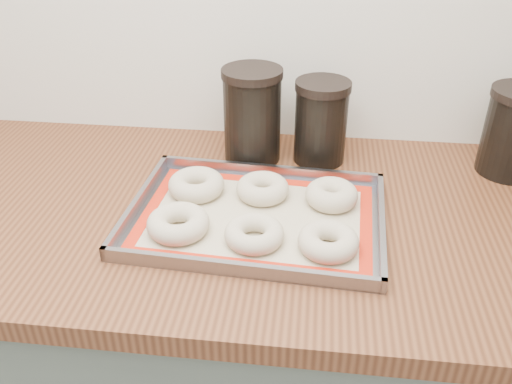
# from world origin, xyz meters

# --- Properties ---
(cabinet) EXTENTS (3.00, 0.65, 0.86)m
(cabinet) POSITION_xyz_m (0.00, 1.68, 0.43)
(cabinet) COLOR #576256
(cabinet) RESTS_ON floor
(countertop) EXTENTS (3.06, 0.68, 0.04)m
(countertop) POSITION_xyz_m (0.00, 1.68, 0.88)
(countertop) COLOR brown
(countertop) RESTS_ON cabinet
(baking_tray) EXTENTS (0.48, 0.36, 0.03)m
(baking_tray) POSITION_xyz_m (-0.24, 1.63, 0.91)
(baking_tray) COLOR gray
(baking_tray) RESTS_ON countertop
(baking_mat) EXTENTS (0.44, 0.31, 0.00)m
(baking_mat) POSITION_xyz_m (-0.24, 1.63, 0.90)
(baking_mat) COLOR #C6B793
(baking_mat) RESTS_ON baking_tray
(bagel_front_left) EXTENTS (0.12, 0.12, 0.04)m
(bagel_front_left) POSITION_xyz_m (-0.37, 1.57, 0.92)
(bagel_front_left) COLOR #C5B598
(bagel_front_left) RESTS_ON baking_mat
(bagel_front_mid) EXTENTS (0.11, 0.11, 0.03)m
(bagel_front_mid) POSITION_xyz_m (-0.23, 1.56, 0.92)
(bagel_front_mid) COLOR #C5B598
(bagel_front_mid) RESTS_ON baking_mat
(bagel_front_right) EXTENTS (0.13, 0.13, 0.04)m
(bagel_front_right) POSITION_xyz_m (-0.11, 1.55, 0.92)
(bagel_front_right) COLOR #C5B598
(bagel_front_right) RESTS_ON baking_mat
(bagel_back_left) EXTENTS (0.11, 0.11, 0.04)m
(bagel_back_left) POSITION_xyz_m (-0.36, 1.71, 0.92)
(bagel_back_left) COLOR #C5B598
(bagel_back_left) RESTS_ON baking_mat
(bagel_back_mid) EXTENTS (0.11, 0.11, 0.04)m
(bagel_back_mid) POSITION_xyz_m (-0.23, 1.71, 0.92)
(bagel_back_mid) COLOR #C5B598
(bagel_back_mid) RESTS_ON baking_mat
(bagel_back_right) EXTENTS (0.11, 0.11, 0.04)m
(bagel_back_right) POSITION_xyz_m (-0.10, 1.70, 0.92)
(bagel_back_right) COLOR #C5B598
(bagel_back_right) RESTS_ON baking_mat
(canister_left) EXTENTS (0.13, 0.13, 0.20)m
(canister_left) POSITION_xyz_m (-0.28, 1.87, 1.00)
(canister_left) COLOR black
(canister_left) RESTS_ON countertop
(canister_mid) EXTENTS (0.12, 0.12, 0.18)m
(canister_mid) POSITION_xyz_m (-0.13, 1.88, 0.99)
(canister_mid) COLOR black
(canister_mid) RESTS_ON countertop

